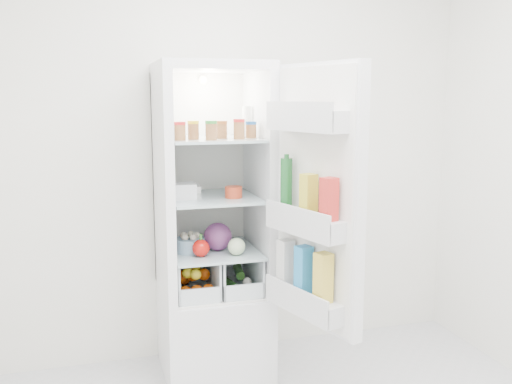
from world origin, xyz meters
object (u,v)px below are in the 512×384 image
object	(u,v)px
fridge_door	(314,204)
mushroom_bowl	(190,245)
refrigerator	(211,261)
red_cabbage	(218,237)

from	to	relation	value
fridge_door	mushroom_bowl	bearing A→B (deg)	26.59
refrigerator	red_cabbage	world-z (taller)	refrigerator
refrigerator	mushroom_bowl	distance (m)	0.20
refrigerator	red_cabbage	size ratio (longest dim) A/B	11.30
refrigerator	fridge_door	world-z (taller)	refrigerator
refrigerator	mushroom_bowl	bearing A→B (deg)	-152.99
refrigerator	fridge_door	xyz separation A→B (m)	(0.39, -0.63, 0.43)
mushroom_bowl	refrigerator	bearing A→B (deg)	27.01
mushroom_bowl	fridge_door	distance (m)	0.82
red_cabbage	fridge_door	bearing A→B (deg)	-56.08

